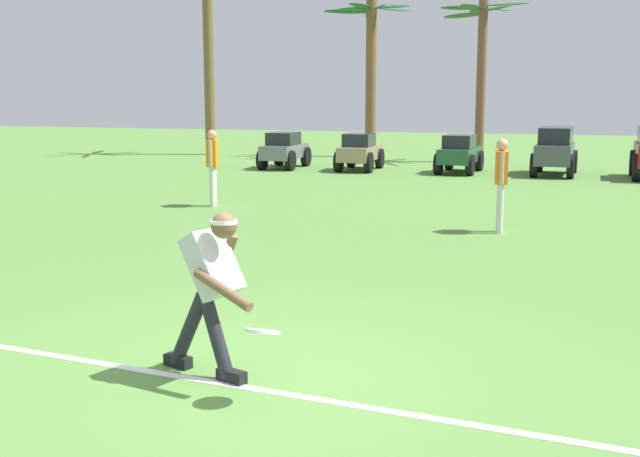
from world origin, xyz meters
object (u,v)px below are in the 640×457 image
palm_tree_left_of_centre (371,64)px  parked_car_slot_c (459,153)px  frisbee_thrower (212,284)px  teammate_near_sideline (501,176)px  palm_tree_right_of_centre (481,61)px  parked_car_slot_d (555,149)px  frisbee_in_flight (263,331)px  teammate_deep (213,161)px  parked_car_slot_a (284,150)px  parked_car_slot_b (360,151)px  palm_tree_far_left (209,44)px

palm_tree_left_of_centre → parked_car_slot_c: bearing=-51.7°
frisbee_thrower → palm_tree_left_of_centre: (-4.32, 22.53, 2.52)m
teammate_near_sideline → palm_tree_right_of_centre: bearing=98.0°
parked_car_slot_c → parked_car_slot_d: size_ratio=0.92×
frisbee_in_flight → parked_car_slot_c: 18.04m
parked_car_slot_c → palm_tree_right_of_centre: 4.72m
teammate_deep → parked_car_slot_a: size_ratio=0.70×
teammate_deep → palm_tree_left_of_centre: 13.61m
frisbee_in_flight → parked_car_slot_a: 18.94m
frisbee_in_flight → parked_car_slot_a: parked_car_slot_a is taller
parked_car_slot_b → palm_tree_left_of_centre: size_ratio=0.40×
parked_car_slot_c → parked_car_slot_d: parked_car_slot_d is taller
teammate_near_sideline → palm_tree_right_of_centre: size_ratio=0.30×
teammate_near_sideline → parked_car_slot_a: (-7.37, 9.68, -0.38)m
parked_car_slot_c → parked_car_slot_a: bearing=-178.2°
parked_car_slot_b → parked_car_slot_c: same height
palm_tree_far_left → palm_tree_right_of_centre: bearing=-1.3°
frisbee_thrower → parked_car_slot_d: frisbee_thrower is taller
frisbee_thrower → parked_car_slot_d: bearing=82.8°
parked_car_slot_d → frisbee_in_flight: bearing=-95.1°
teammate_near_sideline → parked_car_slot_a: bearing=127.3°
palm_tree_left_of_centre → palm_tree_right_of_centre: 4.16m
teammate_near_sideline → teammate_deep: bearing=166.8°
parked_car_slot_c → palm_tree_right_of_centre: (0.11, 3.83, 2.76)m
palm_tree_far_left → palm_tree_left_of_centre: size_ratio=1.27×
parked_car_slot_c → palm_tree_far_left: palm_tree_far_left is taller
frisbee_thrower → palm_tree_far_left: 24.15m
teammate_deep → parked_car_slot_a: bearing=100.2°
parked_car_slot_b → parked_car_slot_a: bearing=-179.3°
teammate_deep → palm_tree_left_of_centre: size_ratio=0.28×
parked_car_slot_d → palm_tree_left_of_centre: palm_tree_left_of_centre is taller
frisbee_in_flight → parked_car_slot_b: (-3.98, 17.87, -0.00)m
parked_car_slot_c → parked_car_slot_b: bearing=-177.3°
frisbee_thrower → parked_car_slot_a: (-5.76, 17.42, -0.22)m
frisbee_in_flight → palm_tree_right_of_centre: size_ratio=0.06×
parked_car_slot_d → frisbee_thrower: bearing=-97.2°
teammate_near_sideline → palm_tree_far_left: palm_tree_far_left is taller
parked_car_slot_a → palm_tree_left_of_centre: bearing=74.3°
teammate_near_sideline → palm_tree_far_left: (-11.84, 13.90, 3.09)m
frisbee_in_flight → teammate_near_sideline: 8.23m
palm_tree_right_of_centre → parked_car_slot_a: bearing=-143.7°
parked_car_slot_a → parked_car_slot_c: (5.34, 0.17, 0.00)m
palm_tree_far_left → parked_car_slot_d: bearing=-17.2°
parked_car_slot_b → parked_car_slot_d: parked_car_slot_d is taller
teammate_deep → teammate_near_sideline: bearing=-13.2°
frisbee_in_flight → palm_tree_left_of_centre: (-4.93, 22.94, 2.73)m
frisbee_thrower → frisbee_in_flight: size_ratio=4.67×
teammate_deep → palm_tree_left_of_centre: bearing=90.2°
parked_car_slot_d → palm_tree_right_of_centre: size_ratio=0.46×
parked_car_slot_d → palm_tree_right_of_centre: 5.15m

